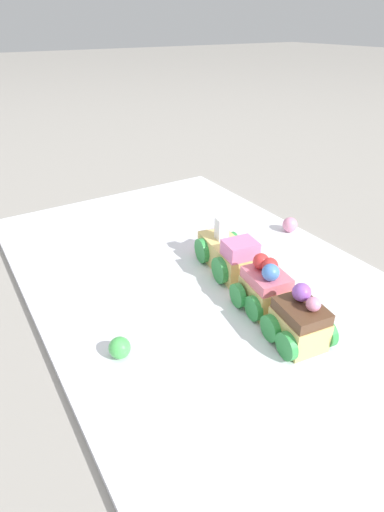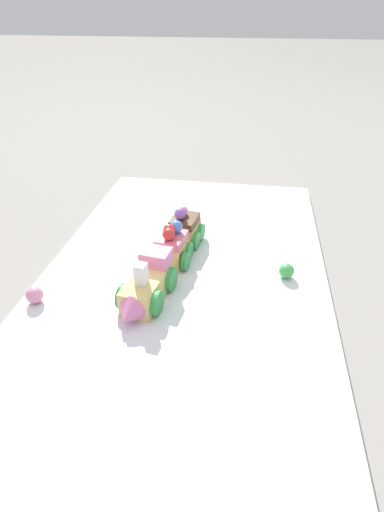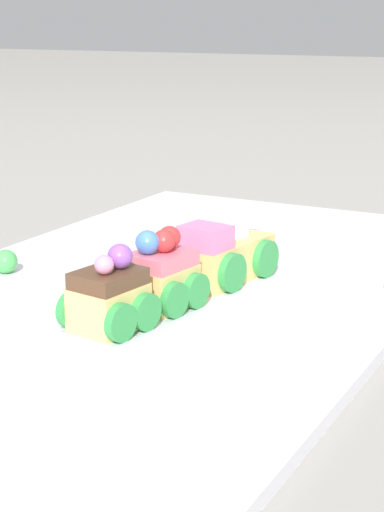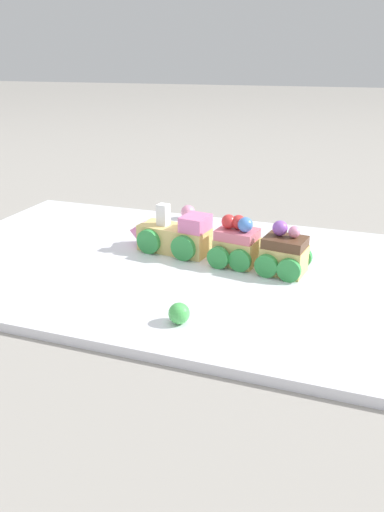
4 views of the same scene
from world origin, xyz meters
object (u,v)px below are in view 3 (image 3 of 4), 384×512
(cake_train_locomotive, at_px, (231,255))
(cake_car_strawberry, at_px, (161,276))
(cake_car_chocolate, at_px, (109,299))
(gumball_green, at_px, (6,262))

(cake_train_locomotive, bearing_deg, cake_car_strawberry, 179.91)
(cake_car_chocolate, bearing_deg, cake_train_locomotive, 0.12)
(cake_train_locomotive, height_order, cake_car_strawberry, same)
(cake_train_locomotive, relative_size, cake_car_chocolate, 1.97)
(cake_car_chocolate, distance_m, gumball_green, 0.20)
(cake_car_chocolate, bearing_deg, cake_car_strawberry, 0.45)
(gumball_green, bearing_deg, cake_train_locomotive, -65.99)
(cake_train_locomotive, distance_m, cake_car_chocolate, 0.18)
(cake_train_locomotive, distance_m, cake_car_strawberry, 0.11)
(cake_train_locomotive, xyz_separation_m, cake_car_strawberry, (-0.11, 0.02, 0.00))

